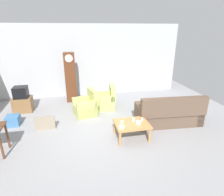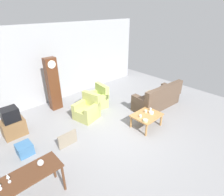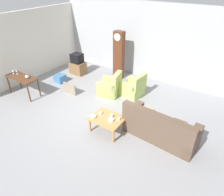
% 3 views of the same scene
% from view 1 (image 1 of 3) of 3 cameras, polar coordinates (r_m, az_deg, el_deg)
% --- Properties ---
extents(ground_plane, '(10.40, 10.40, 0.00)m').
position_cam_1_polar(ground_plane, '(5.82, -2.68, -10.25)').
color(ground_plane, gray).
extents(garage_door_wall, '(8.40, 0.16, 3.20)m').
position_cam_1_polar(garage_door_wall, '(8.68, -6.82, 11.32)').
color(garage_door_wall, '#ADAFB5').
rests_on(garage_door_wall, ground_plane).
extents(couch_floral, '(2.16, 1.03, 1.04)m').
position_cam_1_polar(couch_floral, '(6.35, 17.19, -4.84)').
color(couch_floral, brown).
rests_on(couch_floral, ground_plane).
extents(armchair_olive_near, '(0.94, 0.92, 0.92)m').
position_cam_1_polar(armchair_olive_near, '(6.84, -7.93, -2.62)').
color(armchair_olive_near, '#B7BC66').
rests_on(armchair_olive_near, ground_plane).
extents(armchair_olive_far, '(0.86, 0.84, 0.92)m').
position_cam_1_polar(armchair_olive_far, '(7.31, -1.97, -0.86)').
color(armchair_olive_far, '#B5CB67').
rests_on(armchair_olive_far, ground_plane).
extents(coffee_table_wood, '(0.96, 0.76, 0.47)m').
position_cam_1_polar(coffee_table_wood, '(5.34, 6.13, -8.36)').
color(coffee_table_wood, '#B27F47').
rests_on(coffee_table_wood, ground_plane).
extents(grandfather_clock, '(0.44, 0.30, 2.10)m').
position_cam_1_polar(grandfather_clock, '(7.98, -12.72, 6.15)').
color(grandfather_clock, '#562D19').
rests_on(grandfather_clock, ground_plane).
extents(tv_stand_cabinet, '(0.68, 0.52, 0.56)m').
position_cam_1_polar(tv_stand_cabinet, '(7.80, -25.83, -1.79)').
color(tv_stand_cabinet, brown).
rests_on(tv_stand_cabinet, ground_plane).
extents(tv_crt, '(0.48, 0.44, 0.42)m').
position_cam_1_polar(tv_crt, '(7.65, -26.39, 1.62)').
color(tv_crt, black).
rests_on(tv_crt, tv_stand_cabinet).
extents(framed_picture_leaning, '(0.60, 0.05, 0.45)m').
position_cam_1_polar(framed_picture_leaning, '(6.16, -19.99, -7.30)').
color(framed_picture_leaning, gray).
rests_on(framed_picture_leaning, ground_plane).
extents(storage_box_blue, '(0.40, 0.41, 0.33)m').
position_cam_1_polar(storage_box_blue, '(6.90, -28.25, -6.15)').
color(storage_box_blue, teal).
rests_on(storage_box_blue, ground_plane).
extents(cup_white_porcelain, '(0.08, 0.08, 0.08)m').
position_cam_1_polar(cup_white_porcelain, '(5.26, 3.08, -7.43)').
color(cup_white_porcelain, white).
rests_on(cup_white_porcelain, coffee_table_wood).
extents(cup_blue_rimmed, '(0.07, 0.07, 0.08)m').
position_cam_1_polar(cup_blue_rimmed, '(5.48, 9.27, -6.47)').
color(cup_blue_rimmed, silver).
rests_on(cup_blue_rimmed, coffee_table_wood).
extents(cup_cream_tall, '(0.09, 0.09, 0.09)m').
position_cam_1_polar(cup_cream_tall, '(5.41, 6.67, -6.62)').
color(cup_cream_tall, beige).
rests_on(cup_cream_tall, coffee_table_wood).
extents(bowl_white_stacked, '(0.16, 0.16, 0.07)m').
position_cam_1_polar(bowl_white_stacked, '(5.30, 8.15, -7.48)').
color(bowl_white_stacked, white).
rests_on(bowl_white_stacked, coffee_table_wood).
extents(bowl_shallow_green, '(0.17, 0.17, 0.06)m').
position_cam_1_polar(bowl_shallow_green, '(5.02, 2.98, -8.99)').
color(bowl_shallow_green, '#B2C69E').
rests_on(bowl_shallow_green, coffee_table_wood).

